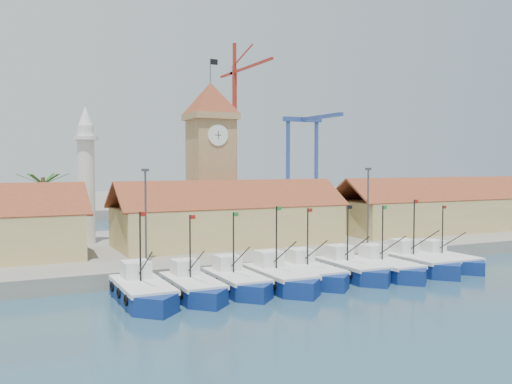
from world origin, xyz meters
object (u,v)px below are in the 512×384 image
clock_tower (211,156)px  minaret (86,174)px  boat_0 (144,294)px  boat_4 (312,275)px

clock_tower → minaret: bearing=172.4°
boat_0 → minaret: (-0.26, 25.78, 8.94)m
boat_4 → minaret: 30.94m
clock_tower → minaret: 15.30m
boat_0 → clock_tower: bearing=58.2°
clock_tower → boat_4: bearing=-86.6°
minaret → clock_tower: bearing=-7.6°
minaret → boat_4: bearing=-56.5°
boat_0 → minaret: 27.29m
boat_0 → clock_tower: (14.74, 23.77, 11.18)m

